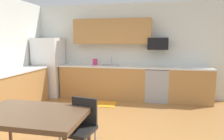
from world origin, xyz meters
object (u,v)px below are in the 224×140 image
chair_near_table (81,124)px  kettle (95,62)px  microwave (158,44)px  oven_range (157,84)px  dining_table (31,116)px  refrigerator (49,67)px

chair_near_table → kettle: bearing=103.0°
microwave → kettle: size_ratio=2.70×
chair_near_table → kettle: size_ratio=4.25×
oven_range → chair_near_table: size_ratio=1.07×
oven_range → kettle: (-1.77, 0.05, 0.56)m
oven_range → kettle: bearing=178.4°
microwave → dining_table: 3.94m
refrigerator → chair_near_table: bearing=-55.0°
refrigerator → oven_range: 3.19m
refrigerator → kettle: (1.39, 0.13, 0.16)m
microwave → chair_near_table: size_ratio=0.64×
refrigerator → kettle: refrigerator is taller
refrigerator → microwave: size_ratio=3.18×
chair_near_table → dining_table: bearing=-155.4°
refrigerator → dining_table: refrigerator is taller
oven_range → dining_table: oven_range is taller
dining_table → kettle: size_ratio=7.00×
microwave → oven_range: bearing=-90.0°
dining_table → chair_near_table: chair_near_table is taller
refrigerator → oven_range: size_ratio=1.89×
refrigerator → dining_table: (1.56, -3.30, -0.19)m
refrigerator → kettle: size_ratio=8.60×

